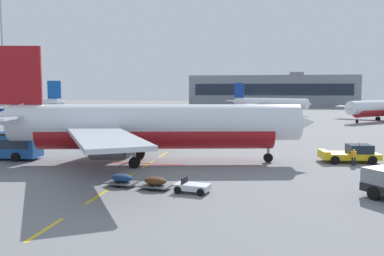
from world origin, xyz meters
The scene contains 11 objects.
ground centered at (40.00, 40.00, 0.00)m, with size 400.00×400.00×0.00m, color slate.
apron_paint_markings centered at (18.00, 38.18, 0.00)m, with size 8.00×97.88×0.01m.
airliner_foreground centered at (18.07, 22.56, 3.95)m, with size 34.64×33.91×12.20m.
pushback_tug centered at (39.05, 26.88, 0.90)m, with size 6.35×3.86×2.08m.
airliner_mid_left centered at (30.57, 109.68, 3.13)m, with size 26.18×24.75×9.65m.
airliner_far_center centered at (57.72, 86.77, 3.23)m, with size 24.29×23.49×9.97m.
airliner_far_right centered at (-38.52, 84.02, 3.24)m, with size 28.18×27.42×10.01m.
baggage_train centered at (21.62, 11.52, 0.52)m, with size 8.72×3.09×1.14m.
ground_crew_worker centered at (38.86, 24.66, 0.99)m, with size 0.59×0.51×1.73m.
apron_light_mast_near centered at (-20.84, 54.45, 17.27)m, with size 1.80×1.80×28.18m.
terminal_satellite centered at (32.13, 172.05, 6.79)m, with size 71.67×25.08×15.15m.
Camera 1 is at (30.08, -19.23, 7.85)m, focal length 38.74 mm.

